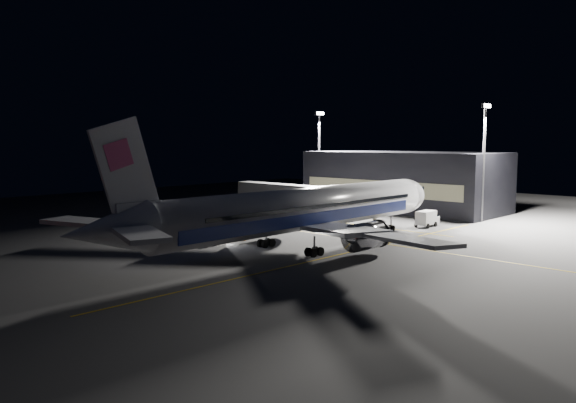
% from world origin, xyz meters
% --- Properties ---
extents(ground, '(200.00, 200.00, 0.00)m').
position_xyz_m(ground, '(0.00, 0.00, 0.00)').
color(ground, '#4C4C4F').
rests_on(ground, ground).
extents(guide_line_main, '(0.25, 80.00, 0.01)m').
position_xyz_m(guide_line_main, '(10.00, 0.00, 0.01)').
color(guide_line_main, gold).
rests_on(guide_line_main, ground).
extents(guide_line_cross, '(70.00, 0.25, 0.01)m').
position_xyz_m(guide_line_cross, '(0.00, -6.00, 0.01)').
color(guide_line_cross, gold).
rests_on(guide_line_cross, ground).
extents(guide_line_side, '(0.25, 40.00, 0.01)m').
position_xyz_m(guide_line_side, '(22.00, 10.00, 0.01)').
color(guide_line_side, gold).
rests_on(guide_line_side, ground).
extents(airliner, '(61.48, 54.22, 16.64)m').
position_xyz_m(airliner, '(-1.08, 0.00, 5.16)').
color(airliner, silver).
rests_on(airliner, ground).
extents(terminal, '(18.12, 40.00, 12.00)m').
position_xyz_m(terminal, '(45.98, 14.00, 6.00)').
color(terminal, black).
rests_on(terminal, ground).
extents(jet_bridge, '(3.60, 34.40, 6.30)m').
position_xyz_m(jet_bridge, '(22.00, 18.06, 4.58)').
color(jet_bridge, '#B2B2B7').
rests_on(jet_bridge, ground).
extents(floodlight_mast_north, '(2.40, 0.68, 20.70)m').
position_xyz_m(floodlight_mast_north, '(40.00, 31.99, 12.37)').
color(floodlight_mast_north, '#59595E').
rests_on(floodlight_mast_north, ground).
extents(floodlight_mast_south, '(2.40, 0.67, 20.70)m').
position_xyz_m(floodlight_mast_south, '(40.00, -6.01, 12.37)').
color(floodlight_mast_south, '#59595E').
rests_on(floodlight_mast_south, ground).
extents(service_truck, '(5.37, 2.62, 2.67)m').
position_xyz_m(service_truck, '(28.29, -1.97, 1.43)').
color(service_truck, silver).
rests_on(service_truck, ground).
extents(baggage_tug, '(2.59, 2.12, 1.81)m').
position_xyz_m(baggage_tug, '(-5.04, 12.02, 0.83)').
color(baggage_tug, black).
rests_on(baggage_tug, ground).
extents(safety_cone_a, '(0.36, 0.36, 0.53)m').
position_xyz_m(safety_cone_a, '(-1.75, 10.15, 0.27)').
color(safety_cone_a, orange).
rests_on(safety_cone_a, ground).
extents(safety_cone_b, '(0.39, 0.39, 0.59)m').
position_xyz_m(safety_cone_b, '(-1.96, 5.42, 0.29)').
color(safety_cone_b, orange).
rests_on(safety_cone_b, ground).
extents(safety_cone_c, '(0.36, 0.36, 0.53)m').
position_xyz_m(safety_cone_c, '(-4.87, 14.00, 0.27)').
color(safety_cone_c, orange).
rests_on(safety_cone_c, ground).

